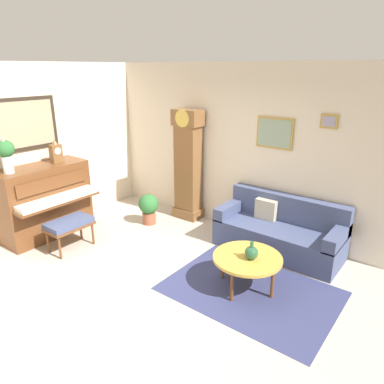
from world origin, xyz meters
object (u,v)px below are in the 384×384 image
(grandfather_clock, at_px, (188,168))
(flower_vase, at_px, (6,153))
(coffee_table, at_px, (247,259))
(piano, at_px, (45,201))
(piano_bench, at_px, (69,225))
(green_jug, at_px, (251,253))
(potted_plant, at_px, (149,207))
(couch, at_px, (280,231))
(mantel_clock, at_px, (56,152))

(grandfather_clock, bearing_deg, flower_vase, -119.15)
(coffee_table, bearing_deg, grandfather_clock, 146.15)
(grandfather_clock, bearing_deg, piano, -124.84)
(piano_bench, height_order, coffee_table, piano_bench)
(piano, xyz_separation_m, flower_vase, (0.00, -0.50, 0.91))
(flower_vase, distance_m, green_jug, 3.83)
(flower_vase, height_order, potted_plant, flower_vase)
(piano, relative_size, grandfather_clock, 0.71)
(grandfather_clock, bearing_deg, potted_plant, -118.74)
(piano_bench, relative_size, couch, 0.37)
(coffee_table, relative_size, flower_vase, 1.52)
(piano_bench, bearing_deg, flower_vase, -149.78)
(piano_bench, bearing_deg, potted_plant, 77.82)
(mantel_clock, height_order, potted_plant, mantel_clock)
(grandfather_clock, relative_size, potted_plant, 3.62)
(potted_plant, bearing_deg, piano_bench, -102.18)
(piano_bench, relative_size, coffee_table, 0.80)
(couch, height_order, flower_vase, flower_vase)
(grandfather_clock, xyz_separation_m, potted_plant, (-0.37, -0.68, -0.64))
(couch, bearing_deg, coffee_table, -85.14)
(piano_bench, xyz_separation_m, green_jug, (2.78, 0.72, 0.13))
(piano, bearing_deg, grandfather_clock, 55.16)
(mantel_clock, height_order, green_jug, mantel_clock)
(piano_bench, bearing_deg, piano, 174.26)
(grandfather_clock, relative_size, couch, 1.07)
(grandfather_clock, distance_m, green_jug, 2.55)
(coffee_table, bearing_deg, mantel_clock, -173.81)
(potted_plant, bearing_deg, green_jug, -16.05)
(grandfather_clock, distance_m, couch, 2.04)
(green_jug, bearing_deg, flower_vase, -161.83)
(coffee_table, xyz_separation_m, mantel_clock, (-3.45, -0.37, 0.96))
(green_jug, bearing_deg, mantel_clock, -174.34)
(piano, distance_m, couch, 3.85)
(grandfather_clock, xyz_separation_m, mantel_clock, (-1.42, -1.74, 0.41))
(green_jug, height_order, potted_plant, green_jug)
(couch, relative_size, flower_vase, 3.28)
(piano, xyz_separation_m, grandfather_clock, (1.42, 2.04, 0.35))
(coffee_table, relative_size, potted_plant, 1.57)
(flower_vase, bearing_deg, potted_plant, 60.70)
(piano_bench, xyz_separation_m, coffee_table, (2.72, 0.75, 0.01))
(grandfather_clock, bearing_deg, green_jug, -33.55)
(mantel_clock, xyz_separation_m, potted_plant, (1.04, 1.06, -1.06))
(couch, distance_m, flower_vase, 4.28)
(piano_bench, distance_m, mantel_clock, 1.28)
(mantel_clock, relative_size, green_jug, 1.58)
(piano_bench, relative_size, mantel_clock, 1.84)
(piano, height_order, couch, piano)
(piano, xyz_separation_m, piano_bench, (0.74, -0.07, -0.20))
(grandfather_clock, height_order, flower_vase, grandfather_clock)
(coffee_table, relative_size, mantel_clock, 2.32)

